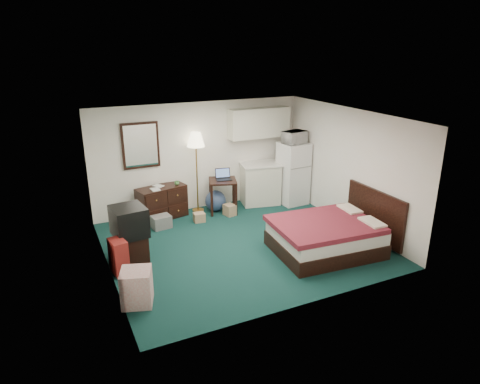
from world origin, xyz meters
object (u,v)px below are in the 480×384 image
dresser (162,202)px  desk (223,196)px  suitcase (119,257)px  floor_lamp (197,173)px  kitchen_counter (260,184)px  tv_stand (132,247)px  fridge (293,173)px  bed (325,237)px

dresser → desk: size_ratio=1.39×
desk → suitcase: bearing=-127.3°
floor_lamp → kitchen_counter: bearing=-5.1°
floor_lamp → tv_stand: bearing=-137.1°
fridge → tv_stand: 4.40m
desk → tv_stand: (-2.41, -1.46, -0.14)m
fridge → bed: size_ratio=0.80×
fridge → tv_stand: size_ratio=2.80×
desk → kitchen_counter: 1.07m
dresser → floor_lamp: bearing=-9.3°
bed → tv_stand: (-3.36, 1.22, -0.05)m
desk → tv_stand: 2.82m
desk → suitcase: size_ratio=1.25×
kitchen_counter → desk: bearing=-159.1°
dresser → suitcase: size_ratio=1.74×
bed → tv_stand: bearing=164.4°
floor_lamp → dresser: bearing=-175.4°
kitchen_counter → fridge: bearing=-13.8°
floor_lamp → suitcase: bearing=-135.6°
dresser → kitchen_counter: 2.44m
floor_lamp → fridge: bearing=-12.0°
floor_lamp → kitchen_counter: floor_lamp is taller
desk → kitchen_counter: (1.05, 0.17, 0.10)m
kitchen_counter → fridge: (0.72, -0.34, 0.27)m
fridge → tv_stand: (-4.18, -1.28, -0.51)m
kitchen_counter → tv_stand: bearing=-143.1°
dresser → kitchen_counter: size_ratio=1.11×
dresser → floor_lamp: size_ratio=0.58×
dresser → kitchen_counter: bearing=-15.5°
desk → bed: bearing=-52.1°
suitcase → desk: bearing=24.5°
desk → bed: 2.84m
tv_stand → suitcase: bearing=-129.3°
tv_stand → suitcase: size_ratio=0.87×
kitchen_counter → bed: size_ratio=0.52×
desk → fridge: bearing=12.8°
kitchen_counter → dresser: bearing=-169.9°
bed → floor_lamp: bearing=120.4°
floor_lamp → bed: (1.46, -2.99, -0.63)m
desk → fridge: fridge is taller
desk → suitcase: desk is taller
desk → kitchen_counter: kitchen_counter is taller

